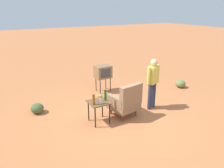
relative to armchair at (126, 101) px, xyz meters
The scene contains 10 objects.
ground_plane 0.50m from the armchair, 44.35° to the left, with size 60.00×60.00×0.00m, color #B76B3D.
armchair is the anchor object (origin of this frame).
side_table 0.86m from the armchair, ahead, with size 0.56×0.56×0.64m.
tv_on_stand 2.21m from the armchair, 99.46° to the right, with size 0.61×0.46×1.03m.
person_standing 1.12m from the armchair, behind, with size 0.55×0.32×1.64m.
bottle_wine_green 0.71m from the armchair, ahead, with size 0.07×0.07×0.32m, color #1E5623.
bottle_tall_amber 1.09m from the armchair, ahead, with size 0.07×0.07×0.30m, color brown.
flower_vase 0.93m from the armchair, ahead, with size 0.15×0.10×0.27m.
shrub_near 3.47m from the armchair, 163.90° to the right, with size 0.41×0.41×0.32m, color olive.
shrub_far 2.77m from the armchair, 33.96° to the right, with size 0.40×0.40×0.31m, color #475B33.
Camera 1 is at (3.23, 4.83, 3.13)m, focal length 34.45 mm.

